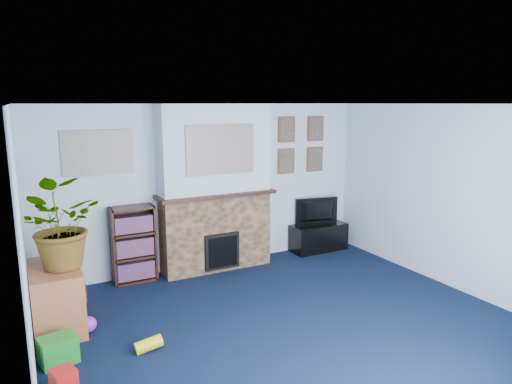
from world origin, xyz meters
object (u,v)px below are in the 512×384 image
tv_stand (318,237)px  television (318,211)px  sideboard (57,297)px  bookshelf (134,246)px

tv_stand → television: television is taller
tv_stand → sideboard: (-4.06, -0.89, 0.12)m
bookshelf → sideboard: 1.43m
television → sideboard: (-4.06, -0.91, -0.31)m
tv_stand → bookshelf: bookshelf is taller
sideboard → television: bearing=12.6°
television → bookshelf: bookshelf is taller
tv_stand → sideboard: size_ratio=1.05×
television → sideboard: bearing=23.4°
sideboard → tv_stand: bearing=12.3°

